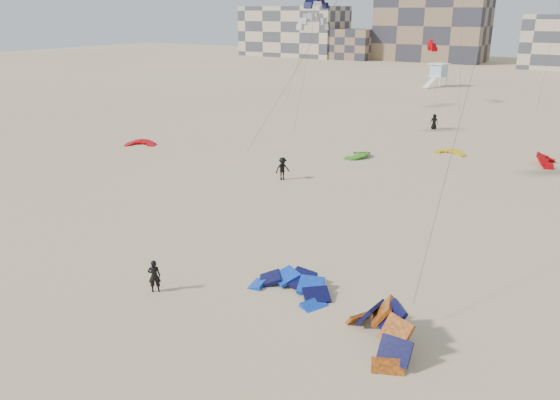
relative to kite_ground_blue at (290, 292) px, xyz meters
The scene contains 17 objects.
ground 6.22m from the kite_ground_blue, 133.24° to the right, with size 320.00×320.00×0.00m, color tan.
kite_ground_blue is the anchor object (origin of this frame).
kite_ground_orange 5.54m from the kite_ground_blue, 19.37° to the right, with size 4.15×3.03×2.79m, color orange, non-canonical shape.
kite_ground_red 33.41m from the kite_ground_blue, 147.59° to the left, with size 2.82×2.96×0.70m, color red, non-canonical shape.
kite_ground_green 26.40m from the kite_ground_blue, 107.63° to the left, with size 2.96×3.09×0.77m, color #39901A, non-canonical shape.
kite_ground_red_far 32.01m from the kite_ground_blue, 77.09° to the left, with size 2.83×2.56×1.57m, color red, non-canonical shape.
kite_ground_yellow 30.80m from the kite_ground_blue, 91.95° to the left, with size 2.66×2.78×0.55m, color #FAB80B, non-canonical shape.
kitesurfer_main 6.47m from the kite_ground_blue, 148.30° to the right, with size 0.59×0.39×1.63m, color black.
kitesurfer_c 18.29m from the kite_ground_blue, 122.94° to the left, with size 1.18×0.68×1.82m, color black.
kitesurfer_e 41.49m from the kite_ground_blue, 98.00° to the left, with size 0.83×0.54×1.71m, color black.
kite_fly_grey 35.54m from the kite_ground_blue, 117.25° to the left, with size 4.35×5.22×11.54m.
kite_fly_navy 51.60m from the kite_ground_blue, 117.36° to the left, with size 4.52×6.06×14.04m.
kite_fly_red 59.43m from the kite_ground_blue, 101.60° to the left, with size 5.09×7.98×8.12m.
lifeguard_tower_far 79.51m from the kite_ground_blue, 101.92° to the left, with size 3.45×5.83×4.00m.
condo_west_a 145.97m from the kite_ground_blue, 120.62° to the left, with size 30.00×15.00×14.00m, color #CAB594.
condo_west_b 134.23m from the kite_ground_blue, 104.82° to the left, with size 28.00×14.00×18.00m, color #856950.
condo_fill_left 134.92m from the kite_ground_blue, 113.73° to the left, with size 12.00×10.00×8.00m, color #856950.
Camera 1 is at (16.10, -15.27, 12.62)m, focal length 35.00 mm.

